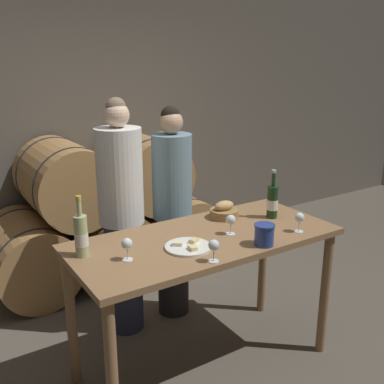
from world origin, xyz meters
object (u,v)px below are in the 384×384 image
object	(u,v)px
person_right	(172,212)
bread_basket	(224,211)
wine_bottle_red	(272,202)
wine_glass_far_left	(127,245)
wine_bottle_white	(81,236)
person_left	(122,218)
cheese_plate	(188,247)
wine_glass_right	(299,218)
wine_glass_left	(214,246)
wine_glass_center	(231,221)
blue_crock	(264,234)
tasting_table	(205,255)

from	to	relation	value
person_right	bread_basket	distance (m)	0.52
wine_bottle_red	wine_glass_far_left	bearing A→B (deg)	-175.69
wine_glass_far_left	wine_bottle_white	bearing A→B (deg)	135.43
person_left	wine_bottle_red	bearing A→B (deg)	-38.56
cheese_plate	wine_glass_right	world-z (taller)	wine_glass_right
wine_glass_left	wine_bottle_white	bearing A→B (deg)	141.45
wine_bottle_white	wine_glass_far_left	distance (m)	0.27
person_right	wine_bottle_red	bearing A→B (deg)	-58.30
wine_glass_center	blue_crock	bearing A→B (deg)	-75.65
wine_bottle_white	wine_glass_left	distance (m)	0.74
person_left	cheese_plate	bearing A→B (deg)	-85.27
tasting_table	wine_bottle_red	distance (m)	0.63
person_left	wine_glass_center	distance (m)	0.87
bread_basket	wine_glass_center	size ratio (longest dim) A/B	1.54
tasting_table	person_right	world-z (taller)	person_right
wine_glass_far_left	wine_glass_left	xyz separation A→B (m)	(0.39, -0.27, 0.00)
tasting_table	person_right	bearing A→B (deg)	76.17
wine_bottle_red	tasting_table	bearing A→B (deg)	-176.73
person_left	wine_glass_far_left	xyz separation A→B (m)	(-0.30, -0.75, 0.13)
tasting_table	wine_glass_far_left	distance (m)	0.60
cheese_plate	wine_glass_center	bearing A→B (deg)	6.25
person_left	wine_glass_right	world-z (taller)	person_left
tasting_table	wine_glass_left	xyz separation A→B (m)	(-0.17, -0.32, 0.22)
wine_bottle_white	cheese_plate	xyz separation A→B (m)	(0.56, -0.23, -0.11)
wine_glass_left	wine_glass_far_left	bearing A→B (deg)	144.82
wine_glass_left	wine_glass_center	distance (m)	0.42
bread_basket	wine_glass_right	bearing A→B (deg)	-62.59
bread_basket	wine_glass_right	distance (m)	0.53
wine_glass_left	wine_glass_center	bearing A→B (deg)	39.74
wine_glass_far_left	tasting_table	bearing A→B (deg)	5.40
blue_crock	bread_basket	world-z (taller)	blue_crock
person_right	wine_glass_far_left	xyz separation A→B (m)	(-0.73, -0.75, 0.17)
cheese_plate	tasting_table	bearing A→B (deg)	27.12
tasting_table	bread_basket	size ratio (longest dim) A/B	8.59
wine_bottle_red	blue_crock	distance (m)	0.50
wine_glass_center	wine_glass_right	distance (m)	0.44
person_right	bread_basket	world-z (taller)	person_right
wine_bottle_red	bread_basket	distance (m)	0.34
wine_glass_far_left	wine_bottle_red	bearing A→B (deg)	4.31
wine_glass_far_left	blue_crock	bearing A→B (deg)	-17.94
person_left	wine_glass_center	xyz separation A→B (m)	(0.41, -0.76, 0.13)
bread_basket	blue_crock	bearing A→B (deg)	-99.58
wine_bottle_red	wine_glass_left	world-z (taller)	wine_bottle_red
wine_glass_right	bread_basket	bearing A→B (deg)	117.41
bread_basket	wine_glass_right	size ratio (longest dim) A/B	1.54
wine_glass_center	cheese_plate	bearing A→B (deg)	-173.75
wine_glass_left	wine_glass_right	size ratio (longest dim) A/B	1.00
wine_glass_far_left	wine_glass_center	bearing A→B (deg)	-0.48
wine_glass_far_left	wine_glass_center	world-z (taller)	same
wine_bottle_white	blue_crock	world-z (taller)	wine_bottle_white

